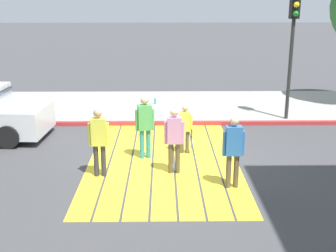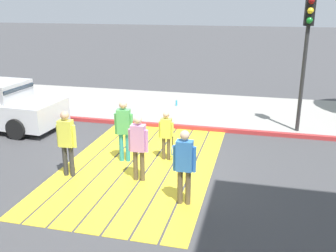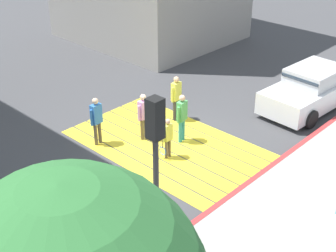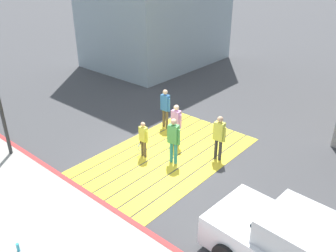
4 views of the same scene
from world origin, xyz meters
TOP-DOWN VIEW (x-y plane):
  - ground_plane at (0.00, 0.00)m, footprint 120.00×120.00m
  - crosswalk_stripes at (0.00, -0.00)m, footprint 6.40×3.80m
  - sidewalk_west at (-5.60, 0.00)m, footprint 4.80×40.00m
  - curb_painted at (-3.25, 0.00)m, footprint 0.16×40.00m
  - traffic_light_corner at (-3.58, 4.16)m, footprint 0.39×0.28m
  - water_bottle at (-5.71, -0.29)m, footprint 0.07×0.07m
  - pedestrian_adult_lead at (1.67, 1.52)m, footprint 0.22×0.48m
  - pedestrian_adult_trailing at (-0.19, -0.47)m, footprint 0.27×0.48m
  - pedestrian_adult_side at (0.83, 0.26)m, footprint 0.22×0.48m
  - pedestrian_teen_behind at (0.99, -1.49)m, footprint 0.23×0.48m
  - pedestrian_child_with_racket at (-0.55, 0.59)m, footprint 0.28×0.41m

SIDE VIEW (x-z plane):
  - ground_plane at x=0.00m, z-range 0.00..0.00m
  - crosswalk_stripes at x=0.00m, z-range 0.00..0.01m
  - sidewalk_west at x=-5.60m, z-range 0.00..0.12m
  - curb_painted at x=-3.25m, z-range 0.00..0.13m
  - water_bottle at x=-5.71m, z-range 0.12..0.34m
  - pedestrian_child_with_racket at x=-0.55m, z-range 0.09..1.44m
  - pedestrian_adult_side at x=0.83m, z-range 0.13..1.75m
  - pedestrian_adult_lead at x=1.67m, z-range 0.13..1.78m
  - pedestrian_teen_behind at x=0.99m, z-range 0.13..1.78m
  - pedestrian_adult_trailing at x=-0.19m, z-range 0.14..1.80m
  - traffic_light_corner at x=-3.58m, z-range 0.92..5.16m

